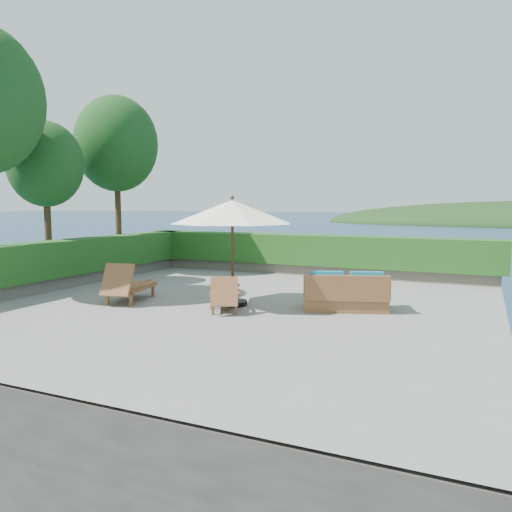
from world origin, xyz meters
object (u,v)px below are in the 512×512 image
at_px(patio_umbrella, 232,213).
at_px(lounge_right, 224,296).
at_px(lounge_left, 128,285).
at_px(side_table, 224,289).
at_px(wicker_loveseat, 345,294).

distance_m(patio_umbrella, lounge_right, 1.95).
distance_m(lounge_left, side_table, 2.52).
xyz_separation_m(patio_umbrella, lounge_right, (0.12, -0.64, -1.84)).
bearing_deg(lounge_right, patio_umbrella, 73.25).
bearing_deg(patio_umbrella, side_table, -93.56).
bearing_deg(lounge_left, lounge_right, -11.53).
xyz_separation_m(lounge_right, side_table, (-0.14, 0.24, 0.11)).
distance_m(patio_umbrella, side_table, 1.78).
bearing_deg(lounge_left, side_table, -5.96).
relative_size(lounge_right, side_table, 2.67).
xyz_separation_m(side_table, wicker_loveseat, (2.60, 0.96, -0.10)).
bearing_deg(side_table, wicker_loveseat, 20.33).
height_order(patio_umbrella, wicker_loveseat, patio_umbrella).
distance_m(patio_umbrella, wicker_loveseat, 3.21).
relative_size(patio_umbrella, lounge_right, 1.96).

